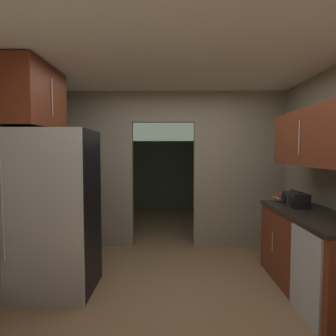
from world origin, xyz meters
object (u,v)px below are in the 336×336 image
object	(u,v)px
refrigerator	(55,211)
dishwasher	(305,276)
boombox	(296,199)
book_stack	(281,198)

from	to	relation	value
refrigerator	dishwasher	world-z (taller)	refrigerator
dishwasher	boombox	world-z (taller)	boombox
dishwasher	boombox	xyz separation A→B (m)	(0.27, 0.83, 0.57)
refrigerator	book_stack	distance (m)	2.85
boombox	book_stack	bearing A→B (deg)	95.63
refrigerator	book_stack	size ratio (longest dim) A/B	10.03
dishwasher	refrigerator	bearing A→B (deg)	168.20
refrigerator	dishwasher	size ratio (longest dim) A/B	2.14
dishwasher	boombox	bearing A→B (deg)	71.86
refrigerator	boombox	bearing A→B (deg)	6.15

